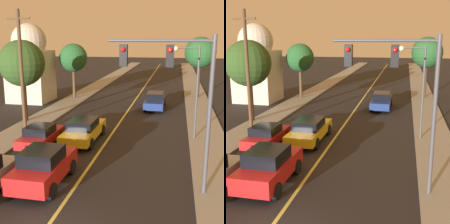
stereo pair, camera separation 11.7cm
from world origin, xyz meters
The scene contains 14 objects.
road_surface centered at (0.00, 36.00, 0.01)m, with size 10.66×80.00×0.01m.
sidewalk_left centered at (-6.58, 36.00, 0.06)m, with size 2.50×80.00×0.12m.
sidewalk_right centered at (6.58, 36.00, 0.06)m, with size 2.50×80.00×0.12m.
car_near_lane_front centered at (-1.49, 4.36, 0.90)m, with size 1.99×4.23×1.78m.
car_near_lane_second centered at (-1.49, 10.73, 0.80)m, with size 1.99×4.94×1.53m.
car_outer_lane_second centered at (-3.84, 9.21, 0.72)m, with size 1.85×3.88×1.39m.
car_far_oncoming centered at (2.40, 21.62, 0.78)m, with size 1.90×5.05×1.53m.
traffic_signal_mast centered at (4.42, 4.81, 4.88)m, with size 4.32×0.42×6.72m.
streetlamp_right centered at (5.24, 12.57, 4.11)m, with size 1.75×0.36×6.09m.
utility_pole_left centered at (-5.93, 11.23, 4.48)m, with size 1.60×0.24×8.39m.
tree_left_near centered at (-7.57, 14.45, 4.71)m, with size 3.62×3.62×6.44m.
tree_left_far centered at (-6.78, 24.59, 4.52)m, with size 3.06×3.06×5.96m.
tree_right_near centered at (6.77, 27.85, 5.07)m, with size 3.41×3.41×6.68m.
domed_building_left centered at (-10.87, 22.53, 3.95)m, with size 4.08×4.08×8.15m.
Camera 1 is at (4.35, -8.16, 6.72)m, focal length 50.00 mm.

